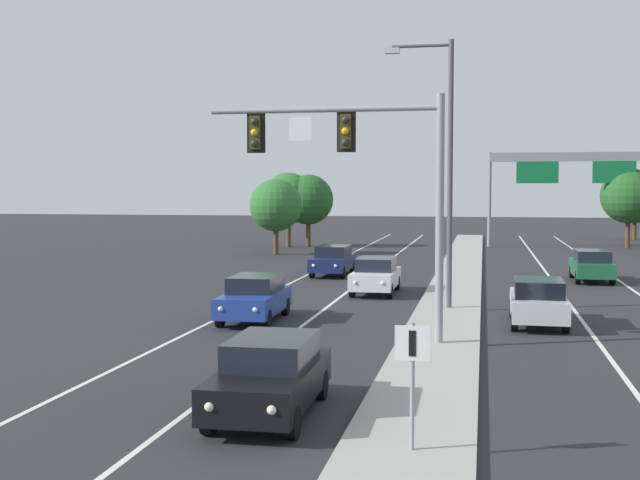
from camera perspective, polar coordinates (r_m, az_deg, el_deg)
median_island at (r=27.03m, az=8.37°, el=-6.19°), size 2.40×110.00×0.15m
lane_stripe_oncoming_center at (r=34.45m, az=1.10°, el=-4.17°), size 0.14×100.00×0.01m
lane_stripe_receding_center at (r=34.11m, az=16.89°, el=-4.40°), size 0.14×100.00×0.01m
edge_stripe_left at (r=35.18m, az=-4.22°, el=-4.02°), size 0.14×100.00×0.01m
overhead_signal_mast at (r=24.43m, az=3.04°, el=5.16°), size 6.98×0.44×7.20m
median_sign_post at (r=14.42m, az=6.35°, el=-8.66°), size 0.60×0.10×2.20m
street_lamp_median at (r=31.54m, az=8.52°, el=5.62°), size 2.58×0.28×10.00m
car_oncoming_black at (r=17.22m, az=-3.44°, el=-9.24°), size 1.87×4.49×1.58m
car_oncoming_blue at (r=29.25m, az=-4.51°, el=-3.95°), size 1.93×4.51×1.58m
car_oncoming_white at (r=36.76m, az=3.85°, el=-2.41°), size 1.83×4.47×1.58m
car_oncoming_navy at (r=44.33m, az=0.89°, el=-1.39°), size 1.86×4.49×1.58m
car_receding_silver at (r=29.17m, az=14.73°, el=-4.08°), size 1.87×4.49×1.58m
car_receding_green at (r=43.59m, az=18.13°, el=-1.65°), size 1.84×4.48×1.58m
highway_sign_gantry at (r=67.57m, az=17.11°, el=4.69°), size 13.28×0.42×7.50m
tree_far_right_a at (r=69.02m, az=20.41°, el=2.86°), size 4.31×4.31×6.24m
tree_far_left_b at (r=65.78m, az=-0.81°, el=2.78°), size 3.98×3.98×5.75m
tree_far_left_a at (r=58.11m, az=-3.05°, el=2.38°), size 3.66×3.66×5.30m
tree_far_left_c at (r=65.91m, az=-2.18°, el=2.87°), size 4.09×4.09×5.91m
tree_far_right_b at (r=80.20m, az=20.80°, el=2.30°), size 3.40×3.40×4.92m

